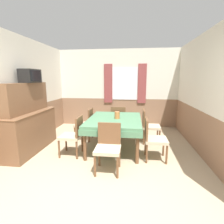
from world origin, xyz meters
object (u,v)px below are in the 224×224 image
Objects in this scene: chair_head_near at (108,146)px; chair_left_far at (86,123)px; chair_head_window at (118,119)px; sideboard at (30,123)px; chair_left_near at (73,134)px; chair_right_near at (153,138)px; tv at (30,76)px; dining_table at (115,123)px; vase at (117,115)px; chair_right_far at (149,125)px.

chair_head_near and chair_left_far have the same top height.
chair_head_window is 2.36m from sideboard.
chair_left_near is at bearing -32.83° from chair_head_near.
chair_left_far is at bearing 0.00° from chair_left_near.
tv is (-2.70, 0.26, 1.23)m from chair_right_near.
dining_table is 1.92× the size of chair_left_far.
chair_left_far is at bearing -147.17° from chair_head_window.
chair_head_near is at bearing -19.25° from sideboard.
chair_right_near is at bearing -61.32° from chair_head_window.
chair_left_near is 1.07m from vase.
chair_head_near is at bearing -57.17° from chair_right_near.
chair_head_near is (0.83, -0.54, 0.00)m from chair_left_near.
chair_right_near is 0.99m from chair_head_near.
chair_left_far is 1.76m from tv.
chair_left_near is 1.00× the size of chair_right_far.
chair_left_near is (-0.83, -0.49, -0.16)m from dining_table.
chair_left_far is (-1.66, 0.00, 0.00)m from chair_right_far.
chair_left_near is 1.63m from tv.
dining_table is at bearing -120.60° from chair_right_near.
chair_right_near is at bearing 0.00° from chair_right_far.
chair_head_near is at bearing -93.31° from vase.
chair_right_near is 0.97m from vase.
vase is at bearing 10.20° from sideboard.
chair_right_near and chair_head_near have the same top height.
chair_right_near is (0.83, -1.52, 0.00)m from chair_head_window.
dining_table is at bearing 6.93° from tv.
chair_right_far is 2.87m from sideboard.
chair_head_near is 1.73m from chair_left_far.
tv is (0.02, 0.14, 1.04)m from sideboard.
chair_head_window is 1.00× the size of chair_right_near.
sideboard reaches higher than chair_right_near.
chair_right_near is 0.98m from chair_right_far.
vase is (0.89, -0.51, 0.34)m from chair_left_far.
chair_left_near and chair_right_far have the same top height.
vase is at bearing -14.12° from dining_table.
tv is at bearing -75.10° from chair_right_far.
vase is (0.06, -0.01, 0.18)m from dining_table.
dining_table is at bearing -90.00° from chair_head_window.
chair_head_window is at bearing -151.32° from chair_right_near.
dining_table is 0.19m from vase.
chair_right_far and chair_head_near have the same top height.
chair_head_near is 2.38m from tv.
chair_right_near reaches higher than dining_table.
chair_head_window is 1.00× the size of chair_left_near.
chair_head_window is 2.06m from chair_head_near.
tv is at bearing -95.59° from chair_right_near.
chair_right_far and chair_left_far have the same top height.
tv is 2.14m from vase.
dining_table is 0.98m from chair_left_near.
chair_left_far is at bearing 150.36° from vase.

